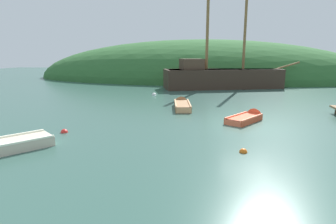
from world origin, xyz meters
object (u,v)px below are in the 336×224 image
at_px(rowboat_far, 248,119).
at_px(buoy_orange, 243,152).
at_px(rowboat_near_dock, 182,105).
at_px(sailing_ship, 221,81).
at_px(buoy_red, 64,132).
at_px(buoy_white, 154,95).
at_px(rowboat_outer_right, 3,148).

xyz_separation_m(rowboat_far, buoy_orange, (-0.68, -5.28, -0.09)).
bearing_deg(rowboat_near_dock, sailing_ship, -23.33).
relative_size(rowboat_near_dock, buoy_red, 12.13).
bearing_deg(buoy_orange, rowboat_near_dock, 111.83).
distance_m(sailing_ship, buoy_red, 20.53).
relative_size(rowboat_far, buoy_red, 9.33).
relative_size(buoy_red, buoy_white, 0.81).
bearing_deg(buoy_white, buoy_orange, -64.54).
height_order(sailing_ship, buoy_orange, sailing_ship).
bearing_deg(rowboat_far, rowboat_near_dock, 84.43).
xyz_separation_m(rowboat_outer_right, buoy_white, (2.06, 15.48, -0.13)).
height_order(buoy_red, buoy_white, buoy_white).
relative_size(sailing_ship, rowboat_outer_right, 4.83).
height_order(rowboat_near_dock, buoy_red, rowboat_near_dock).
height_order(rowboat_far, buoy_red, rowboat_far).
distance_m(rowboat_outer_right, buoy_orange, 8.84).
relative_size(rowboat_far, buoy_white, 7.54).
xyz_separation_m(rowboat_near_dock, rowboat_outer_right, (-5.31, -10.01, 0.00)).
distance_m(rowboat_far, buoy_orange, 5.32).
bearing_deg(buoy_red, rowboat_near_dock, 58.19).
relative_size(rowboat_outer_right, buoy_white, 7.69).
bearing_deg(buoy_red, rowboat_far, 25.19).
relative_size(rowboat_far, rowboat_outer_right, 0.98).
height_order(rowboat_near_dock, buoy_orange, rowboat_near_dock).
bearing_deg(buoy_white, buoy_red, -95.60).
bearing_deg(sailing_ship, rowboat_far, -104.54).
relative_size(sailing_ship, buoy_orange, 50.59).
bearing_deg(buoy_white, rowboat_near_dock, -59.31).
xyz_separation_m(sailing_ship, buoy_orange, (0.69, -20.45, -0.80)).
relative_size(buoy_orange, buoy_white, 0.73).
height_order(buoy_orange, buoy_red, buoy_red).
bearing_deg(rowboat_outer_right, buoy_white, -150.36).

